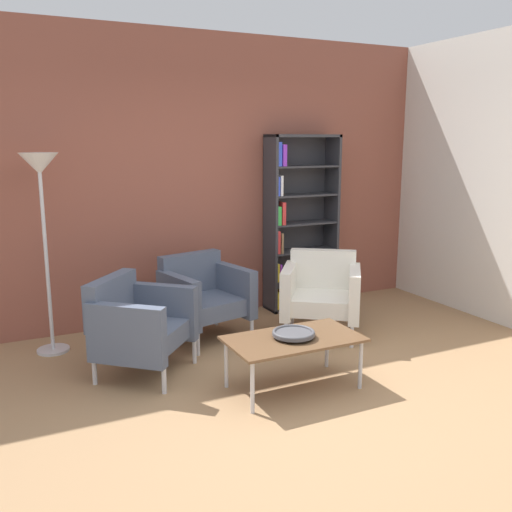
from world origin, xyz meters
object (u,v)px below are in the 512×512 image
(armchair_by_bookshelf, at_px, (138,323))
(floor_lamp_torchiere, at_px, (41,188))
(bookshelf_tall, at_px, (296,222))
(coffee_table_low, at_px, (294,342))
(decorative_bowl, at_px, (294,333))
(armchair_near_window, at_px, (321,292))
(armchair_corner_red, at_px, (203,295))

(armchair_by_bookshelf, relative_size, floor_lamp_torchiere, 0.55)
(bookshelf_tall, xyz_separation_m, armchair_by_bookshelf, (-2.05, -1.06, -0.55))
(armchair_by_bookshelf, bearing_deg, coffee_table_low, -87.51)
(decorative_bowl, relative_size, armchair_near_window, 0.34)
(decorative_bowl, bearing_deg, armchair_near_window, 48.48)
(coffee_table_low, bearing_deg, armchair_by_bookshelf, 141.00)
(armchair_near_window, bearing_deg, floor_lamp_torchiere, -159.15)
(armchair_corner_red, relative_size, armchair_near_window, 0.89)
(bookshelf_tall, relative_size, decorative_bowl, 5.94)
(armchair_near_window, height_order, floor_lamp_torchiere, floor_lamp_torchiere)
(armchair_near_window, relative_size, armchair_by_bookshelf, 1.00)
(armchair_near_window, relative_size, floor_lamp_torchiere, 0.54)
(bookshelf_tall, distance_m, coffee_table_low, 2.22)
(decorative_bowl, xyz_separation_m, armchair_by_bookshelf, (-0.97, 0.79, -0.02))
(coffee_table_low, relative_size, decorative_bowl, 3.12)
(armchair_near_window, bearing_deg, armchair_by_bookshelf, -139.18)
(bookshelf_tall, height_order, armchair_near_window, bookshelf_tall)
(coffee_table_low, relative_size, floor_lamp_torchiere, 0.57)
(coffee_table_low, bearing_deg, bookshelf_tall, 59.83)
(armchair_near_window, bearing_deg, coffee_table_low, -96.17)
(coffee_table_low, bearing_deg, armchair_near_window, 48.48)
(armchair_corner_red, bearing_deg, armchair_near_window, -32.62)
(coffee_table_low, height_order, armchair_by_bookshelf, armchair_by_bookshelf)
(armchair_by_bookshelf, height_order, floor_lamp_torchiere, floor_lamp_torchiere)
(armchair_corner_red, height_order, armchair_by_bookshelf, same)
(floor_lamp_torchiere, bearing_deg, armchair_by_bookshelf, -54.19)
(coffee_table_low, distance_m, floor_lamp_torchiere, 2.47)
(bookshelf_tall, bearing_deg, coffee_table_low, -120.17)
(coffee_table_low, bearing_deg, floor_lamp_torchiere, 134.34)
(bookshelf_tall, height_order, armchair_corner_red, bookshelf_tall)
(armchair_corner_red, distance_m, armchair_near_window, 1.13)
(decorative_bowl, height_order, armchair_corner_red, armchair_corner_red)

